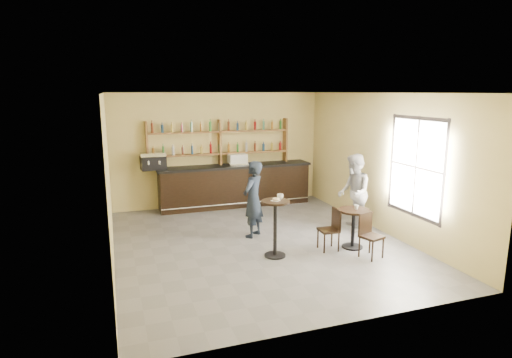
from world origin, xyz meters
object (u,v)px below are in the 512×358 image
object	(u,v)px
bar_counter	(235,185)
chair_west	(329,230)
espresso_machine	(153,161)
chair_south	(372,236)
man_main	(253,199)
pedestal_table	(275,229)
pastry_case	(237,159)
patron_second	(354,193)
cafe_table	(353,229)

from	to	relation	value
bar_counter	chair_west	size ratio (longest dim) A/B	5.05
espresso_machine	chair_west	size ratio (longest dim) A/B	0.74
chair_south	man_main	bearing A→B (deg)	115.16
pedestal_table	chair_west	bearing A→B (deg)	-1.42
chair_south	chair_west	bearing A→B (deg)	115.34
espresso_machine	chair_west	xyz separation A→B (m)	(3.10, -3.99, -0.98)
bar_counter	pastry_case	bearing A→B (deg)	0.00
bar_counter	chair_south	distance (m)	4.86
man_main	chair_west	xyz separation A→B (m)	(1.20, -1.31, -0.43)
pedestal_table	patron_second	size ratio (longest dim) A/B	0.63
chair_south	patron_second	size ratio (longest dim) A/B	0.48
bar_counter	chair_west	bearing A→B (deg)	-78.09
pedestal_table	man_main	bearing A→B (deg)	91.29
pastry_case	cafe_table	world-z (taller)	pastry_case
pastry_case	chair_west	distance (m)	4.17
cafe_table	pastry_case	bearing A→B (deg)	108.11
chair_south	patron_second	xyz separation A→B (m)	(0.55, 1.61, 0.47)
pedestal_table	chair_south	world-z (taller)	pedestal_table
pedestal_table	cafe_table	size ratio (longest dim) A/B	1.38
pastry_case	patron_second	distance (m)	3.62
man_main	chair_west	bearing A→B (deg)	89.39
pastry_case	pedestal_table	size ratio (longest dim) A/B	0.46
pedestal_table	chair_south	xyz separation A→B (m)	(1.77, -0.68, -0.13)
chair_west	chair_south	distance (m)	0.88
espresso_machine	pastry_case	distance (m)	2.33
pedestal_table	cafe_table	bearing A→B (deg)	-2.63
pastry_case	cafe_table	size ratio (longest dim) A/B	0.63
man_main	chair_south	distance (m)	2.70
pastry_case	patron_second	xyz separation A→B (m)	(1.92, -3.04, -0.43)
pastry_case	chair_south	distance (m)	4.93
pastry_case	chair_south	xyz separation A→B (m)	(1.37, -4.64, -0.90)
chair_south	pastry_case	bearing A→B (deg)	89.09
pastry_case	bar_counter	bearing A→B (deg)	-179.64
bar_counter	espresso_machine	size ratio (longest dim) A/B	6.83
espresso_machine	pedestal_table	distance (m)	4.49
espresso_machine	cafe_table	world-z (taller)	espresso_machine
bar_counter	chair_south	xyz separation A→B (m)	(1.44, -4.64, -0.15)
pedestal_table	chair_south	bearing A→B (deg)	-20.97
espresso_machine	cafe_table	xyz separation A→B (m)	(3.65, -4.04, -1.00)
bar_counter	chair_south	world-z (taller)	bar_counter
espresso_machine	pastry_case	xyz separation A→B (m)	(2.32, 0.00, -0.07)
espresso_machine	pastry_case	size ratio (longest dim) A/B	1.23
pastry_case	chair_south	bearing A→B (deg)	-73.18
pedestal_table	cafe_table	world-z (taller)	pedestal_table
chair_south	pedestal_table	bearing A→B (deg)	141.65
espresso_machine	cafe_table	distance (m)	5.54
pastry_case	cafe_table	distance (m)	4.35
pastry_case	man_main	bearing A→B (deg)	-98.72
pastry_case	man_main	world-z (taller)	man_main
cafe_table	patron_second	xyz separation A→B (m)	(0.60, 1.01, 0.50)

